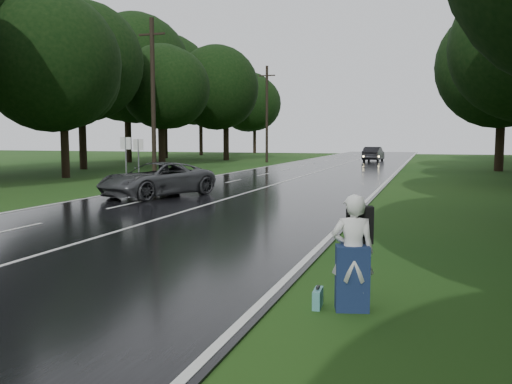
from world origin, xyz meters
TOP-DOWN VIEW (x-y plane):
  - ground at (0.00, 0.00)m, footprint 160.00×160.00m
  - road at (0.00, 20.00)m, footprint 12.00×140.00m
  - lane_center at (0.00, 20.00)m, footprint 0.12×140.00m
  - grey_car at (-3.30, 11.08)m, footprint 4.32×6.00m
  - far_car at (2.24, 49.92)m, footprint 2.02×4.96m
  - hitchhiker at (7.20, -1.93)m, footprint 0.74×0.70m
  - suitcase at (6.67, -1.97)m, footprint 0.14×0.42m
  - utility_pole_mid at (-8.50, 20.26)m, footprint 1.80×0.28m
  - utility_pole_far at (-8.50, 44.76)m, footprint 1.80×0.28m
  - road_sign_a at (-7.20, 14.85)m, footprint 0.64×0.10m
  - road_sign_b at (-7.20, 16.14)m, footprint 0.62×0.10m
  - tree_left_d at (-14.71, 19.53)m, footprint 7.95×7.95m
  - tree_left_e at (-15.77, 34.85)m, footprint 8.38×8.38m
  - tree_left_f at (-14.59, 48.37)m, footprint 9.07×9.07m
  - tree_right_e at (13.41, 36.11)m, footprint 8.79×8.79m

SIDE VIEW (x-z plane):
  - ground at x=0.00m, z-range 0.00..0.00m
  - utility_pole_mid at x=-8.50m, z-range -5.04..5.04m
  - utility_pole_far at x=-8.50m, z-range -5.10..5.10m
  - road_sign_a at x=-7.20m, z-range -1.34..1.34m
  - road_sign_b at x=-7.20m, z-range -1.29..1.29m
  - tree_left_d at x=-14.71m, z-range -6.21..6.21m
  - tree_left_e at x=-15.77m, z-range -6.54..6.54m
  - tree_left_f at x=-14.59m, z-range -7.09..7.09m
  - tree_right_e at x=13.41m, z-range -6.86..6.86m
  - road at x=0.00m, z-range 0.00..0.04m
  - lane_center at x=0.00m, z-range 0.04..0.05m
  - suitcase at x=6.67m, z-range 0.00..0.29m
  - grey_car at x=-3.30m, z-range 0.04..1.56m
  - hitchhiker at x=7.20m, z-range -0.07..1.74m
  - far_car at x=2.24m, z-range 0.04..1.64m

